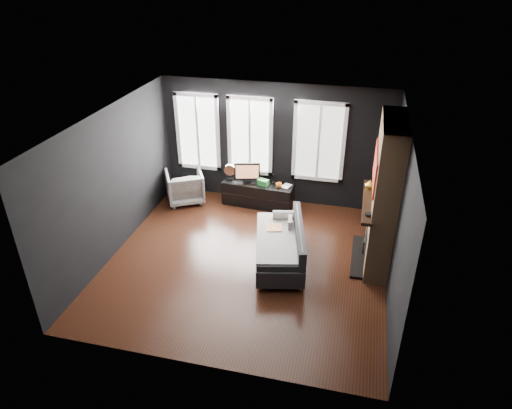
% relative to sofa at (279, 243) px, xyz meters
% --- Properties ---
extents(floor, '(5.00, 5.00, 0.00)m').
position_rel_sofa_xyz_m(floor, '(-0.57, -0.14, -0.39)').
color(floor, black).
rests_on(floor, ground).
extents(ceiling, '(5.00, 5.00, 0.00)m').
position_rel_sofa_xyz_m(ceiling, '(-0.57, -0.14, 2.31)').
color(ceiling, white).
rests_on(ceiling, ground).
extents(wall_back, '(5.00, 0.02, 2.70)m').
position_rel_sofa_xyz_m(wall_back, '(-0.57, 2.36, 0.96)').
color(wall_back, black).
rests_on(wall_back, ground).
extents(wall_left, '(0.02, 5.00, 2.70)m').
position_rel_sofa_xyz_m(wall_left, '(-3.07, -0.14, 0.96)').
color(wall_left, black).
rests_on(wall_left, ground).
extents(wall_right, '(0.02, 5.00, 2.70)m').
position_rel_sofa_xyz_m(wall_right, '(1.93, -0.14, 0.96)').
color(wall_right, black).
rests_on(wall_right, ground).
extents(windows, '(4.00, 0.16, 1.76)m').
position_rel_sofa_xyz_m(windows, '(-1.02, 2.32, 1.99)').
color(windows, white).
rests_on(windows, wall_back).
extents(fireplace, '(0.70, 1.62, 2.70)m').
position_rel_sofa_xyz_m(fireplace, '(1.73, 0.46, 0.96)').
color(fireplace, '#93724C').
rests_on(fireplace, floor).
extents(sofa, '(1.28, 1.98, 0.79)m').
position_rel_sofa_xyz_m(sofa, '(0.00, 0.00, 0.00)').
color(sofa, black).
rests_on(sofa, floor).
extents(stripe_pillow, '(0.12, 0.31, 0.30)m').
position_rel_sofa_xyz_m(stripe_pillow, '(0.12, 0.38, 0.17)').
color(stripe_pillow, gray).
rests_on(stripe_pillow, sofa).
extents(armchair, '(1.04, 1.02, 0.81)m').
position_rel_sofa_xyz_m(armchair, '(-2.52, 1.81, 0.01)').
color(armchair, silver).
rests_on(armchair, floor).
extents(media_console, '(1.60, 0.62, 0.54)m').
position_rel_sofa_xyz_m(media_console, '(-0.87, 2.02, -0.12)').
color(media_console, black).
rests_on(media_console, floor).
extents(monitor, '(0.59, 0.27, 0.51)m').
position_rel_sofa_xyz_m(monitor, '(-1.12, 2.02, 0.40)').
color(monitor, black).
rests_on(monitor, media_console).
extents(desk_fan, '(0.28, 0.28, 0.37)m').
position_rel_sofa_xyz_m(desk_fan, '(-1.52, 2.06, 0.33)').
color(desk_fan, gray).
rests_on(desk_fan, media_console).
extents(mug, '(0.13, 0.11, 0.13)m').
position_rel_sofa_xyz_m(mug, '(-0.39, 1.93, 0.21)').
color(mug, orange).
rests_on(mug, media_console).
extents(book, '(0.17, 0.08, 0.24)m').
position_rel_sofa_xyz_m(book, '(-0.32, 2.03, 0.27)').
color(book, tan).
rests_on(book, media_console).
extents(storage_box, '(0.27, 0.21, 0.13)m').
position_rel_sofa_xyz_m(storage_box, '(-0.74, 1.95, 0.21)').
color(storage_box, '#2A7B34').
rests_on(storage_box, media_console).
extents(mantel_vase, '(0.20, 0.21, 0.17)m').
position_rel_sofa_xyz_m(mantel_vase, '(1.48, 0.91, 0.92)').
color(mantel_vase, gold).
rests_on(mantel_vase, fireplace).
extents(mantel_clock, '(0.15, 0.15, 0.04)m').
position_rel_sofa_xyz_m(mantel_clock, '(1.48, -0.09, 0.86)').
color(mantel_clock, black).
rests_on(mantel_clock, fireplace).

